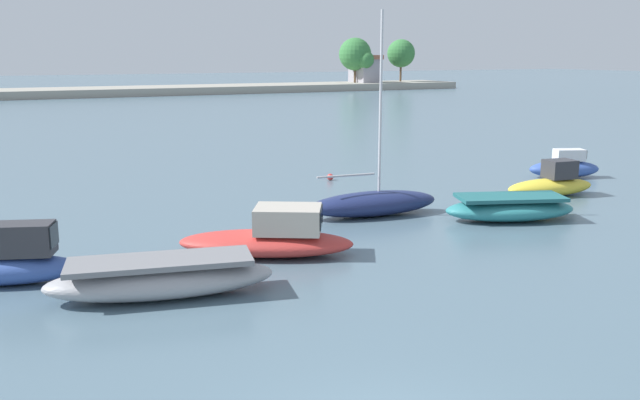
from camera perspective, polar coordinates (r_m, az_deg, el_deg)
moored_boat_1 at (r=19.53m, az=-24.78°, el=-4.81°), size 4.28×2.51×1.62m
moored_boat_2 at (r=17.31m, az=-13.18°, el=-6.42°), size 5.80×2.81×0.97m
moored_boat_3 at (r=20.32m, az=-4.12°, el=-3.16°), size 5.50×4.19×1.48m
moored_boat_4 at (r=25.24m, az=4.52°, el=-0.22°), size 5.19×1.98×7.41m
moored_boat_5 at (r=25.42m, az=15.61°, el=-0.68°), size 5.06×3.31×0.91m
moored_boat_6 at (r=30.34m, az=18.86°, el=1.28°), size 4.20×1.84×1.52m
moored_boat_7 at (r=35.03m, az=19.83°, el=2.61°), size 3.67×2.52×1.38m
mooring_buoy_1 at (r=32.32m, az=0.86°, el=1.94°), size 0.31×0.31×0.31m
distant_shoreline at (r=102.78m, az=-20.56°, el=9.12°), size 136.62×10.47×8.52m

